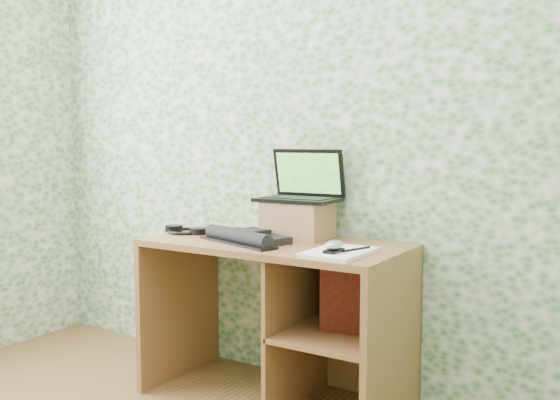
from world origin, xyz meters
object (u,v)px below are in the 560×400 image
Objects in this scene: keyboard at (245,237)px; notepad at (339,252)px; riser at (298,220)px; laptop at (302,189)px; desk at (293,300)px.

keyboard is 0.51m from notepad.
notepad is (0.35, -0.27, -0.08)m from riser.
riser is at bearing -92.35° from laptop.
desk is 2.52× the size of keyboard.
laptop is at bearing 105.42° from desk.
riser is at bearing 110.33° from desk.
riser is 0.90× the size of notepad.
desk is 0.44m from notepad.
keyboard is (-0.15, -0.26, -0.21)m from laptop.
notepad is (0.50, -0.05, -0.02)m from keyboard.
desk is 4.11× the size of riser.
keyboard reaches higher than notepad.
riser is (-0.04, 0.12, 0.36)m from desk.
notepad is (0.31, -0.15, 0.28)m from desk.
desk is at bearing 154.11° from notepad.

